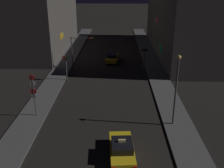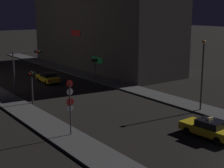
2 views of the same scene
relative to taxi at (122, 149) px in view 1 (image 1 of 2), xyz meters
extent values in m
cube|color=#4C4C4C|center=(-8.91, 24.88, -0.65)|extent=(2.83, 64.21, 0.17)
cube|color=#4C4C4C|center=(5.44, 24.88, -0.65)|extent=(2.83, 64.21, 0.17)
cube|color=yellow|center=(-10.29, 29.48, 2.87)|extent=(0.08, 2.80, 0.90)
cube|color=#514C47|center=(11.60, 32.01, 5.77)|extent=(9.48, 30.89, 13.01)
cube|color=#26CC66|center=(6.82, 25.83, 1.61)|extent=(0.08, 2.80, 0.90)
cube|color=red|center=(6.82, 32.01, 5.25)|extent=(0.08, 2.80, 0.90)
cube|color=yellow|center=(0.00, 0.05, -0.12)|extent=(2.06, 4.50, 0.60)
cube|color=black|center=(0.01, -0.15, 0.43)|extent=(1.70, 2.07, 0.50)
cube|color=red|center=(-0.62, -2.21, -0.02)|extent=(0.24, 0.07, 0.16)
cube|color=red|center=(0.88, -2.12, -0.02)|extent=(0.24, 0.07, 0.16)
cylinder|color=black|center=(-0.88, 1.36, -0.42)|extent=(0.26, 0.65, 0.64)
cylinder|color=black|center=(0.71, 1.46, -0.42)|extent=(0.26, 0.65, 0.64)
cylinder|color=black|center=(-0.72, -1.36, -0.42)|extent=(0.26, 0.65, 0.64)
cylinder|color=black|center=(0.88, -1.27, -0.42)|extent=(0.26, 0.65, 0.64)
cube|color=#F4E08C|center=(0.00, -0.05, 0.78)|extent=(0.57, 0.21, 0.20)
cube|color=yellow|center=(-1.24, 25.65, -0.12)|extent=(2.07, 4.50, 0.60)
cube|color=black|center=(-1.25, 25.45, 0.43)|extent=(1.70, 2.07, 0.50)
cube|color=red|center=(-2.13, 23.48, -0.02)|extent=(0.24, 0.07, 0.16)
cube|color=red|center=(-0.63, 23.39, -0.02)|extent=(0.24, 0.07, 0.16)
cylinder|color=black|center=(-1.95, 27.06, -0.42)|extent=(0.26, 0.65, 0.64)
cylinder|color=black|center=(-0.36, 26.96, -0.42)|extent=(0.26, 0.65, 0.64)
cylinder|color=black|center=(-2.12, 24.34, -0.42)|extent=(0.26, 0.65, 0.64)
cylinder|color=black|center=(-0.53, 24.24, -0.42)|extent=(0.26, 0.65, 0.64)
cylinder|color=#47474C|center=(-7.25, 21.63, 1.80)|extent=(0.16, 0.16, 5.08)
cylinder|color=#47474C|center=(-5.73, 21.63, 4.09)|extent=(3.04, 0.10, 0.10)
cube|color=black|center=(-4.21, 21.63, 4.09)|extent=(0.80, 0.28, 0.32)
sphere|color=red|center=(-4.46, 21.45, 4.09)|extent=(0.20, 0.20, 0.20)
sphere|color=#3F2D0C|center=(-4.21, 21.45, 4.09)|extent=(0.20, 0.20, 0.20)
sphere|color=#0C3319|center=(-3.96, 21.45, 4.09)|extent=(0.20, 0.20, 0.20)
cylinder|color=#47474C|center=(-7.25, 16.63, 1.02)|extent=(0.16, 0.16, 3.51)
cube|color=black|center=(-7.25, 16.63, 2.52)|extent=(0.80, 0.28, 0.32)
sphere|color=red|center=(-7.50, 16.45, 2.52)|extent=(0.20, 0.20, 0.20)
sphere|color=#3F2D0C|center=(-7.25, 16.45, 2.52)|extent=(0.20, 0.20, 0.20)
sphere|color=#0C3319|center=(-7.00, 16.45, 2.52)|extent=(0.20, 0.20, 0.20)
cylinder|color=#47474C|center=(3.78, 21.85, 0.91)|extent=(0.16, 0.16, 3.29)
cube|color=black|center=(3.78, 21.85, 2.31)|extent=(0.80, 0.28, 0.32)
sphere|color=red|center=(3.53, 21.67, 2.31)|extent=(0.20, 0.20, 0.20)
sphere|color=#3F2D0C|center=(3.78, 21.67, 2.31)|extent=(0.20, 0.20, 0.20)
sphere|color=#0C3319|center=(4.03, 21.67, 2.31)|extent=(0.20, 0.20, 0.20)
cylinder|color=#47474C|center=(-8.49, 6.34, 1.52)|extent=(0.10, 0.10, 4.18)
cylinder|color=red|center=(-8.49, 6.32, 3.46)|extent=(0.54, 0.03, 0.54)
cylinder|color=white|center=(-8.49, 6.32, 2.83)|extent=(0.53, 0.03, 0.53)
cylinder|color=red|center=(-8.49, 6.32, 2.04)|extent=(0.61, 0.03, 0.61)
cylinder|color=white|center=(-8.49, 6.32, 1.58)|extent=(0.53, 0.03, 0.53)
cylinder|color=#47474C|center=(4.90, 4.93, 2.58)|extent=(0.16, 0.16, 6.30)
sphere|color=#F9C666|center=(4.90, 4.93, 5.93)|extent=(0.39, 0.39, 0.39)
camera|label=1|loc=(-0.43, -16.96, 12.08)|focal=42.17mm
camera|label=2|loc=(-20.49, -15.73, 8.86)|focal=54.77mm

